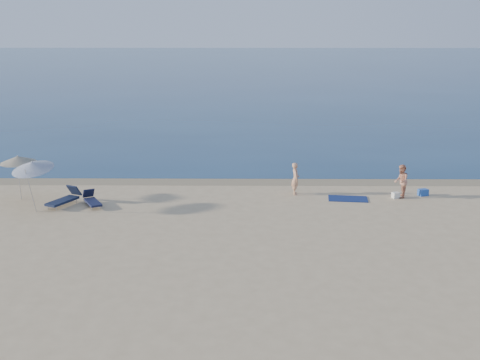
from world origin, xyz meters
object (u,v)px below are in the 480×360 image
Objects in this scene: umbrella_near at (32,166)px; person_right at (401,181)px; person_left at (295,179)px; blue_cooler at (423,192)px.

person_right is at bearing 30.30° from umbrella_near.
person_left is 0.98× the size of person_right.
person_left is 12.38m from umbrella_near.
person_right reaches higher than blue_cooler.
umbrella_near is at bearing 100.15° from person_left.
blue_cooler is at bearing -94.18° from person_left.
person_right is 0.66× the size of umbrella_near.
umbrella_near is at bearing 168.72° from blue_cooler.
umbrella_near reaches higher than person_right.
umbrella_near is (-18.31, -2.49, 1.90)m from blue_cooler.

